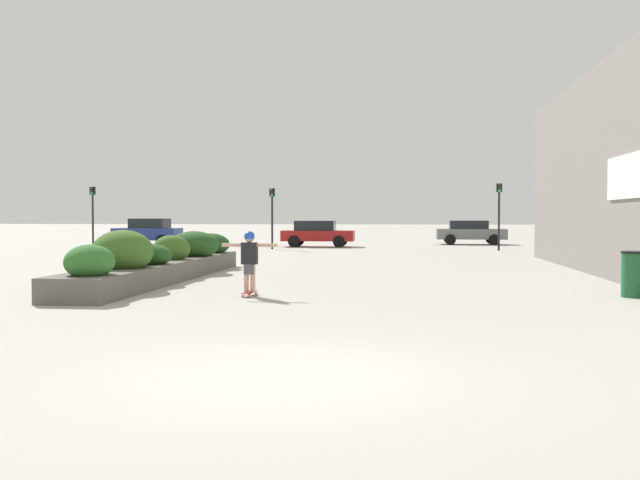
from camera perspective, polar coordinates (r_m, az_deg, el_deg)
The scene contains 11 objects.
ground_plane at distance 8.13m, azimuth -2.32°, elevation -10.86°, with size 300.00×300.00×0.00m, color #ADA89E.
planter_box at distance 20.51m, azimuth -12.42°, elevation -1.58°, with size 1.69×11.49×1.47m.
skateboard at distance 16.13m, azimuth -5.65°, elevation -4.24°, with size 0.26×0.73×0.10m.
skateboarder at distance 16.06m, azimuth -5.66°, elevation -1.21°, with size 1.28×0.23×1.37m.
trash_bin at distance 17.28m, azimuth 23.84°, elevation -2.51°, with size 0.57×0.57×1.02m.
car_center_left at distance 44.65m, azimuth -13.60°, elevation 0.66°, with size 3.94×1.94×1.66m.
car_center_right at distance 46.47m, azimuth 11.94°, elevation 0.65°, with size 4.36×1.90×1.53m.
car_rightmost at distance 41.94m, azimuth -0.22°, elevation 0.56°, with size 4.22×1.88×1.54m.
traffic_light_left at distance 38.98m, azimuth -3.85°, elevation 2.61°, with size 0.28×0.30×3.33m.
traffic_light_right at distance 38.49m, azimuth 14.14°, elevation 2.74°, with size 0.28×0.30×3.52m.
traffic_light_far_left at distance 42.76m, azimuth -17.74°, elevation 2.59°, with size 0.28×0.30×3.49m.
Camera 1 is at (1.27, -7.83, 1.80)m, focal length 40.00 mm.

